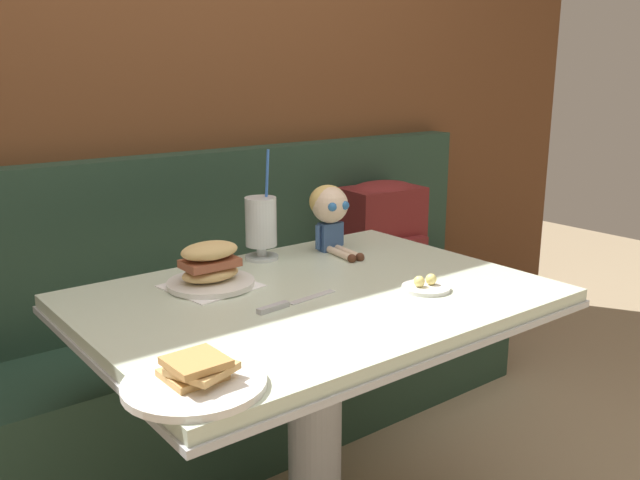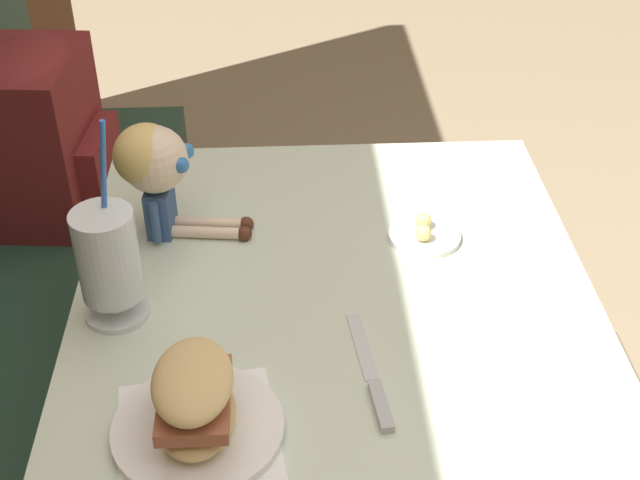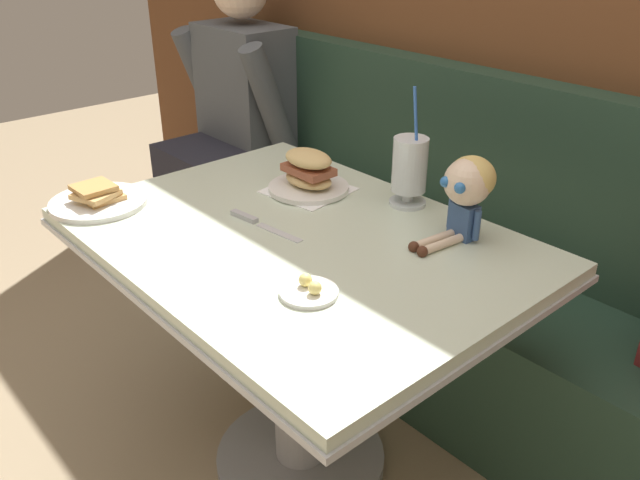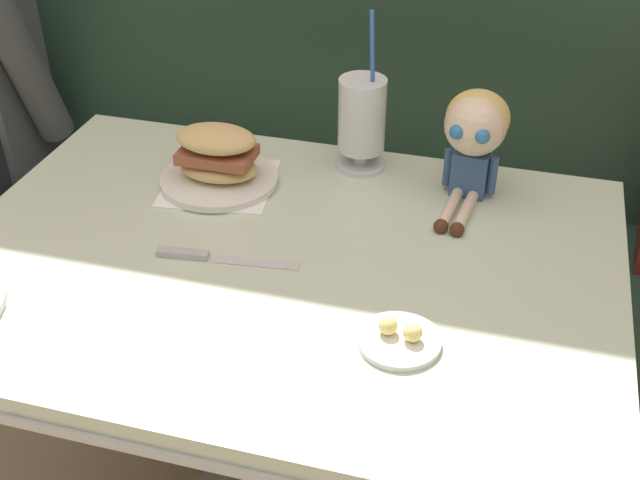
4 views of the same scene
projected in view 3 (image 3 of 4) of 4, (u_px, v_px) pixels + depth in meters
booth_bench at (448, 290)px, 2.13m from camera, size 2.60×0.48×1.00m
diner_table at (298, 303)px, 1.66m from camera, size 1.11×0.81×0.74m
toast_plate at (98, 200)px, 1.71m from camera, size 0.25×0.25×0.06m
milkshake_glass at (410, 168)px, 1.68m from camera, size 0.10×0.10×0.32m
sandwich_plate at (309, 175)px, 1.78m from camera, size 0.23×0.23×0.12m
butter_saucer at (309, 291)px, 1.32m from camera, size 0.12×0.12×0.04m
butter_knife at (254, 221)px, 1.62m from camera, size 0.24×0.05×0.01m
seated_doll at (467, 186)px, 1.49m from camera, size 0.12×0.22×0.20m
diner_patron at (238, 100)px, 2.62m from camera, size 0.55×0.48×0.81m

